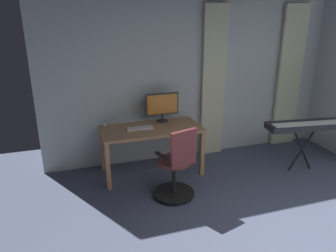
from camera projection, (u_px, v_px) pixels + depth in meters
back_room_partition at (192, 71)px, 5.26m from camera, size 4.88×0.10×2.88m
curtain_left_panel at (289, 78)px, 5.76m from camera, size 0.47×0.06×2.48m
curtain_right_panel at (213, 83)px, 5.33m from camera, size 0.40×0.06×2.48m
desk at (151, 133)px, 4.84m from camera, size 1.48×0.71×0.73m
office_chair at (177, 166)px, 4.21m from camera, size 0.56×0.56×1.00m
computer_monitor at (162, 105)px, 5.00m from camera, size 0.52×0.18×0.45m
computer_keyboard at (140, 128)px, 4.75m from camera, size 0.39×0.13×0.02m
computer_mouse at (104, 125)px, 4.86m from camera, size 0.06×0.10×0.04m
piano_keyboard at (306, 126)px, 4.86m from camera, size 1.22×0.47×0.80m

